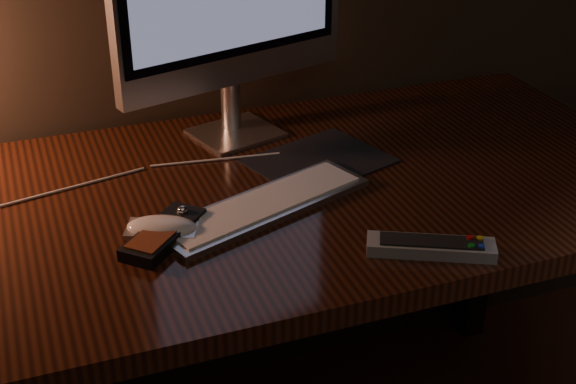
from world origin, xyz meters
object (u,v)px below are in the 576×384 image
object	(u,v)px
keyboard	(264,205)
tv_remote	(431,247)
mouse	(162,230)
desk	(238,234)
media_remote	(164,233)

from	to	relation	value
keyboard	tv_remote	world-z (taller)	tv_remote
keyboard	tv_remote	bearing A→B (deg)	-68.37
mouse	desk	bearing A→B (deg)	66.34
desk	mouse	size ratio (longest dim) A/B	13.86
mouse	media_remote	xyz separation A→B (m)	(0.00, -0.01, 0.00)
media_remote	keyboard	bearing A→B (deg)	-33.69
mouse	media_remote	size ratio (longest dim) A/B	0.69
keyboard	mouse	xyz separation A→B (m)	(-0.19, -0.03, 0.00)
desk	mouse	distance (m)	0.28
desk	media_remote	world-z (taller)	media_remote
mouse	tv_remote	distance (m)	0.43
keyboard	mouse	distance (m)	0.19
media_remote	tv_remote	size ratio (longest dim) A/B	0.83
media_remote	mouse	bearing A→B (deg)	44.72
tv_remote	media_remote	bearing A→B (deg)	-179.26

